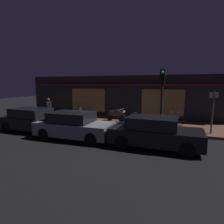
{
  "coord_description": "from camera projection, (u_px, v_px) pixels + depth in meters",
  "views": [
    {
      "loc": [
        4.4,
        -9.64,
        2.88
      ],
      "look_at": [
        0.01,
        2.4,
        0.95
      ],
      "focal_mm": 29.55,
      "sensor_mm": 36.0,
      "label": 1
    }
  ],
  "objects": [
    {
      "name": "traffic_light_pole",
      "position": [
        162.0,
        92.0,
        9.22
      ],
      "size": [
        0.24,
        0.33,
        3.6
      ],
      "color": "black",
      "rests_on": "ground_plane"
    },
    {
      "name": "bicycle_parked",
      "position": [
        173.0,
        119.0,
        12.61
      ],
      "size": [
        1.42,
        0.92,
        0.91
      ],
      "color": "black",
      "rests_on": "sidewalk_slab"
    },
    {
      "name": "person_photographer",
      "position": [
        49.0,
        108.0,
        14.29
      ],
      "size": [
        0.56,
        0.44,
        1.67
      ],
      "color": "#28232D",
      "rests_on": "sidewalk_slab"
    },
    {
      "name": "sidewalk_slab",
      "position": [
        115.0,
        123.0,
        13.65
      ],
      "size": [
        18.0,
        4.0,
        0.15
      ],
      "primitive_type": "cube",
      "color": "brown",
      "rests_on": "ground_plane"
    },
    {
      "name": "ground_plane",
      "position": [
        98.0,
        134.0,
        10.88
      ],
      "size": [
        60.0,
        60.0,
        0.0
      ],
      "primitive_type": "plane",
      "color": "black"
    },
    {
      "name": "trash_bin",
      "position": [
        80.0,
        111.0,
        15.74
      ],
      "size": [
        0.48,
        0.48,
        0.93
      ],
      "color": "#2D4C33",
      "rests_on": "sidewalk_slab"
    },
    {
      "name": "sign_post",
      "position": [
        213.0,
        110.0,
        10.1
      ],
      "size": [
        0.44,
        0.09,
        2.4
      ],
      "color": "#47474C",
      "rests_on": "sidewalk_slab"
    },
    {
      "name": "motorcycle",
      "position": [
        116.0,
        115.0,
        13.71
      ],
      "size": [
        1.66,
        0.72,
        0.97
      ],
      "color": "black",
      "rests_on": "sidewalk_slab"
    },
    {
      "name": "parked_car_across",
      "position": [
        154.0,
        132.0,
        8.45
      ],
      "size": [
        4.12,
        1.82,
        1.42
      ],
      "color": "black",
      "rests_on": "ground_plane"
    },
    {
      "name": "parked_car_far",
      "position": [
        74.0,
        125.0,
        9.84
      ],
      "size": [
        4.13,
        1.83,
        1.42
      ],
      "color": "black",
      "rests_on": "ground_plane"
    },
    {
      "name": "storefront_building",
      "position": [
        127.0,
        96.0,
        16.54
      ],
      "size": [
        18.0,
        3.3,
        3.6
      ],
      "color": "black",
      "rests_on": "ground_plane"
    },
    {
      "name": "parked_car_near",
      "position": [
        33.0,
        120.0,
        11.4
      ],
      "size": [
        4.16,
        1.89,
        1.42
      ],
      "color": "black",
      "rests_on": "ground_plane"
    },
    {
      "name": "bicycle_extra",
      "position": [
        138.0,
        120.0,
        12.38
      ],
      "size": [
        1.65,
        0.42,
        0.91
      ],
      "color": "black",
      "rests_on": "sidewalk_slab"
    }
  ]
}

